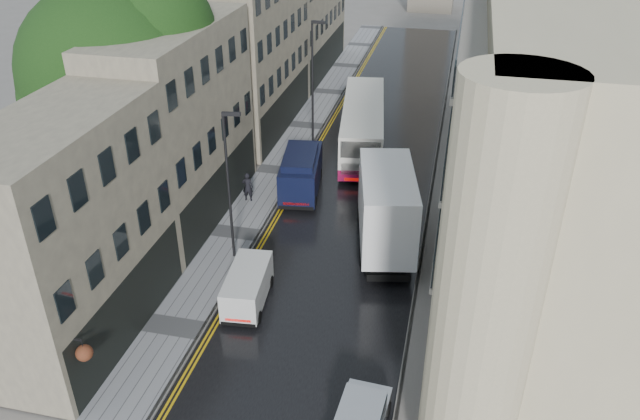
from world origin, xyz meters
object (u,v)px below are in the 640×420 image
at_px(white_van, 224,304).
at_px(lamp_post_far, 312,83).
at_px(white_lorry, 363,226).
at_px(tree_near, 117,104).
at_px(lamp_post_near, 229,189).
at_px(tree_far, 212,53).
at_px(cream_bus, 342,145).
at_px(pedestrian, 248,187).
at_px(navy_van, 280,185).

height_order(white_van, lamp_post_far, lamp_post_far).
bearing_deg(white_van, white_lorry, 41.31).
relative_size(tree_near, lamp_post_near, 1.72).
distance_m(tree_far, lamp_post_far, 7.70).
height_order(tree_near, white_lorry, tree_near).
relative_size(cream_bus, white_van, 3.12).
xyz_separation_m(white_lorry, lamp_post_far, (-6.29, 15.22, 2.13)).
bearing_deg(white_lorry, pedestrian, 135.53).
distance_m(lamp_post_near, lamp_post_far, 16.04).
bearing_deg(navy_van, white_lorry, -49.55).
xyz_separation_m(white_lorry, lamp_post_near, (-6.75, -0.81, 1.78)).
bearing_deg(navy_van, lamp_post_far, 84.27).
relative_size(white_lorry, lamp_post_near, 1.11).
xyz_separation_m(white_lorry, white_van, (-5.43, -5.77, -1.45)).
height_order(white_lorry, white_van, white_lorry).
bearing_deg(white_van, cream_bus, 77.45).
xyz_separation_m(tree_near, pedestrian, (6.10, 2.98, -5.90)).
distance_m(tree_near, cream_bus, 15.01).
relative_size(white_van, lamp_post_near, 0.49).
bearing_deg(tree_near, white_lorry, -9.04).
xyz_separation_m(tree_near, cream_bus, (10.79, 9.03, -5.24)).
distance_m(tree_near, lamp_post_near, 8.42).
bearing_deg(lamp_post_far, tree_far, -177.22).
distance_m(tree_far, white_lorry, 20.91).
bearing_deg(navy_van, tree_far, 120.22).
relative_size(cream_bus, lamp_post_far, 1.41).
xyz_separation_m(tree_far, navy_van, (7.90, -10.03, -4.79)).
bearing_deg(pedestrian, white_lorry, 143.93).
bearing_deg(lamp_post_far, white_lorry, -64.62).
bearing_deg(tree_far, cream_bus, -20.74).
relative_size(navy_van, lamp_post_near, 0.69).
bearing_deg(lamp_post_far, navy_van, -84.77).
bearing_deg(tree_near, pedestrian, 26.02).
xyz_separation_m(lamp_post_near, lamp_post_far, (0.47, 16.03, 0.35)).
bearing_deg(tree_far, white_van, -68.31).
xyz_separation_m(navy_van, pedestrian, (-2.10, 0.01, -0.39)).
bearing_deg(lamp_post_near, navy_van, 72.88).
distance_m(navy_van, lamp_post_near, 6.66).
bearing_deg(white_lorry, lamp_post_near, 175.57).
bearing_deg(cream_bus, tree_far, 151.39).
distance_m(tree_near, white_lorry, 14.98).
relative_size(tree_far, cream_bus, 1.01).
xyz_separation_m(cream_bus, lamp_post_far, (-2.99, 3.95, 2.79)).
height_order(cream_bus, lamp_post_near, lamp_post_near).
xyz_separation_m(tree_far, lamp_post_far, (7.50, -0.02, -1.73)).
bearing_deg(pedestrian, tree_far, -62.81).
xyz_separation_m(white_lorry, navy_van, (-5.89, 5.22, -0.93)).
bearing_deg(tree_far, pedestrian, -59.92).
relative_size(pedestrian, lamp_post_far, 0.21).
bearing_deg(tree_near, navy_van, 19.93).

